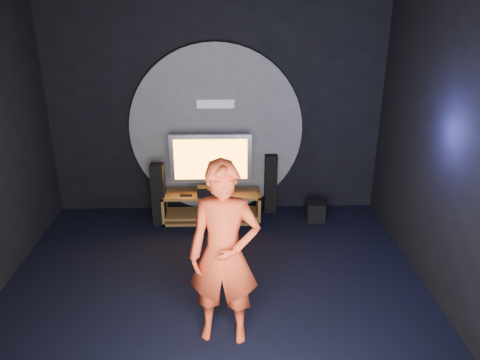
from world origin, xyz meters
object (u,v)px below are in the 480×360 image
object	(u,v)px
tv	(211,161)
tower_speaker_right	(270,183)
media_console	(212,208)
player	(224,255)
tower_speaker_left	(158,194)
subwoofer	(315,211)

from	to	relation	value
tv	tower_speaker_right	distance (m)	1.05
media_console	player	bearing A→B (deg)	-85.71
tv	tower_speaker_right	xyz separation A→B (m)	(0.92, 0.23, -0.47)
tv	player	xyz separation A→B (m)	(0.20, -2.68, 0.00)
tower_speaker_left	player	xyz separation A→B (m)	(0.98, -2.53, 0.47)
tv	tower_speaker_right	world-z (taller)	tv
media_console	tower_speaker_right	bearing A→B (deg)	18.25
tv	subwoofer	world-z (taller)	tv
player	tv	bearing A→B (deg)	99.96
tower_speaker_left	player	world-z (taller)	player
subwoofer	player	world-z (taller)	player
player	media_console	bearing A→B (deg)	99.92
tower_speaker_right	tower_speaker_left	bearing A→B (deg)	-167.22
tv	subwoofer	bearing A→B (deg)	-4.68
tower_speaker_left	player	size ratio (longest dim) A/B	0.50
tv	subwoofer	xyz separation A→B (m)	(1.57, -0.13, -0.79)
tv	tower_speaker_left	world-z (taller)	tv
tower_speaker_left	subwoofer	xyz separation A→B (m)	(2.35, 0.02, -0.32)
tower_speaker_right	subwoofer	distance (m)	0.82
subwoofer	media_console	bearing A→B (deg)	177.74
media_console	subwoofer	distance (m)	1.57
media_console	player	distance (m)	2.72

